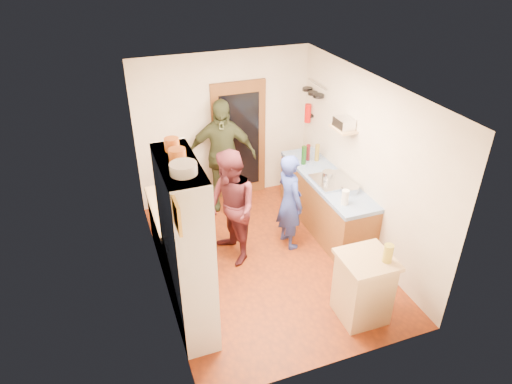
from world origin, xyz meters
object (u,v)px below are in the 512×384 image
hutch_body (186,249)px  island_base (363,289)px  person_hob (292,202)px  person_left (231,207)px  right_counter_base (325,204)px  person_back (223,156)px

hutch_body → island_base: 2.21m
island_base → person_hob: (-0.20, 1.69, 0.32)m
island_base → person_left: 2.10m
right_counter_base → island_base: island_base is taller
hutch_body → person_back: hutch_body is taller
person_hob → person_back: bearing=17.0°
right_counter_base → person_hob: size_ratio=1.46×
hutch_body → person_back: 2.72m
person_back → person_hob: bearing=-48.0°
person_left → person_back: (0.29, 1.40, 0.11)m
island_base → person_left: person_left is taller
island_base → person_hob: bearing=96.9°
right_counter_base → person_left: 1.71m
right_counter_base → island_base: bearing=-104.5°
island_base → right_counter_base: bearing=75.5°
person_left → right_counter_base: bearing=89.0°
hutch_body → person_left: hutch_body is taller
person_hob → person_back: 1.58m
right_counter_base → person_hob: (-0.71, -0.27, 0.33)m
person_hob → person_left: 0.94m
hutch_body → island_base: (2.00, -0.66, -0.67)m
island_base → person_hob: size_ratio=0.57×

